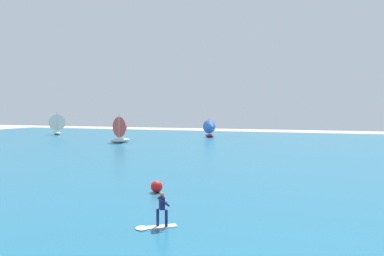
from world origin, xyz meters
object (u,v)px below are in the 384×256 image
Objects in this scene: sailboat_near_shore at (211,128)px; marker_buoy at (157,187)px; sailboat_far_left at (123,129)px; kitesurfer at (158,215)px; sailboat_leading at (57,124)px.

sailboat_near_shore is 50.45m from marker_buoy.
kitesurfer is at bearing -58.28° from sailboat_far_left.
marker_buoy is at bearing 115.12° from kitesurfer.
sailboat_near_shore is at bearing 103.94° from kitesurfer.
sailboat_far_left reaches higher than kitesurfer.
sailboat_near_shore is at bearing 5.05° from sailboat_leading.
sailboat_far_left is at bearing -28.46° from sailboat_leading.
sailboat_near_shore reaches higher than marker_buoy.
kitesurfer is 2.41× the size of marker_buoy.
marker_buoy is (45.68, -46.19, -1.90)m from sailboat_leading.
sailboat_leading is at bearing 151.54° from sailboat_far_left.
sailboat_far_left is 19.45m from sailboat_near_shore.
marker_buoy is at bearing -45.31° from sailboat_leading.
sailboat_leading reaches higher than sailboat_near_shore.
sailboat_near_shore is at bearing 56.63° from sailboat_far_left.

